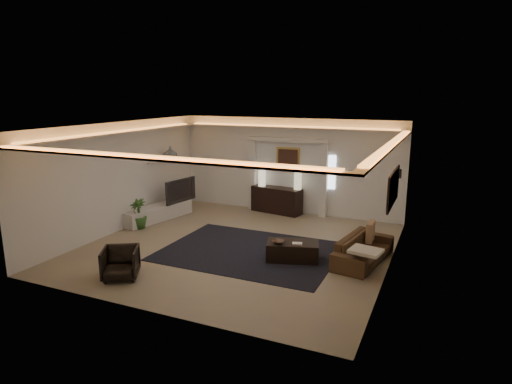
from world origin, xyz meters
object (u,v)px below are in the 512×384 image
at_px(console, 277,200).
at_px(sofa, 363,249).
at_px(coffee_table, 293,251).
at_px(armchair, 121,263).

height_order(console, sofa, console).
height_order(sofa, coffee_table, sofa).
bearing_deg(coffee_table, armchair, -157.11).
bearing_deg(armchair, coffee_table, 8.85).
height_order(console, armchair, console).
xyz_separation_m(console, armchair, (-1.08, -5.85, -0.08)).
bearing_deg(console, sofa, -33.39).
height_order(coffee_table, armchair, armchair).
bearing_deg(sofa, armchair, 133.42).
relative_size(sofa, coffee_table, 1.73).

